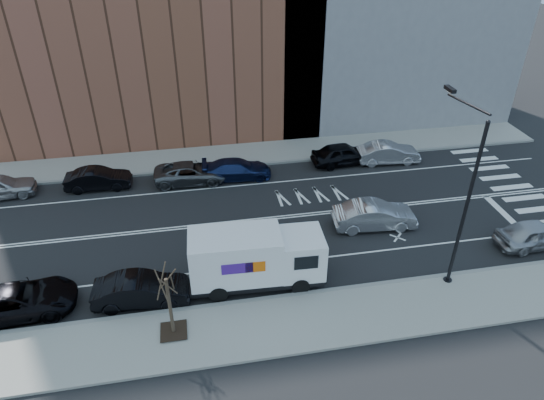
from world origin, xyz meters
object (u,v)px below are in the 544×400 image
object	(u,v)px
fedex_van	(255,258)
driving_sedan	(374,215)
near_parked_front	(536,234)
far_parked_b	(98,179)

from	to	relation	value
fedex_van	driving_sedan	xyz separation A→B (m)	(7.75, 3.63, -0.83)
near_parked_front	fedex_van	bearing A→B (deg)	88.65
fedex_van	far_parked_b	world-z (taller)	fedex_van
far_parked_b	near_parked_front	bearing A→B (deg)	-112.68
driving_sedan	near_parked_front	distance (m)	9.00
far_parked_b	near_parked_front	distance (m)	27.47
fedex_van	near_parked_front	distance (m)	16.11
driving_sedan	far_parked_b	bearing A→B (deg)	69.62
far_parked_b	near_parked_front	world-z (taller)	near_parked_front
fedex_van	driving_sedan	bearing A→B (deg)	27.49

